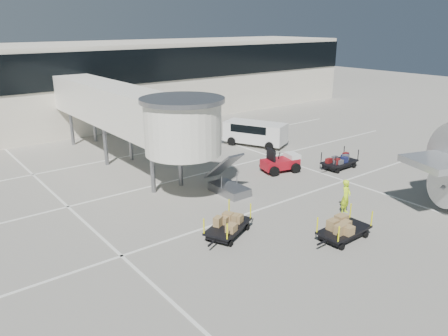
{
  "coord_description": "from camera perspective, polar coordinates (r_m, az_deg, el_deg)",
  "views": [
    {
      "loc": [
        -17.02,
        -14.54,
        10.0
      ],
      "look_at": [
        -2.33,
        4.33,
        2.0
      ],
      "focal_mm": 35.0,
      "sensor_mm": 36.0,
      "label": 1
    }
  ],
  "objects": [
    {
      "name": "ground",
      "position": [
        24.51,
        10.64,
        -5.92
      ],
      "size": [
        140.0,
        140.0,
        0.0
      ],
      "primitive_type": "plane",
      "color": "#9E9A8D",
      "rests_on": "ground"
    },
    {
      "name": "lane_markings",
      "position": [
        30.61,
        -3.29,
        -0.58
      ],
      "size": [
        40.0,
        30.0,
        0.02
      ],
      "color": "silver",
      "rests_on": "ground"
    },
    {
      "name": "terminal",
      "position": [
        47.86,
        -17.52,
        10.59
      ],
      "size": [
        64.0,
        12.11,
        15.2
      ],
      "color": "silver",
      "rests_on": "ground"
    },
    {
      "name": "jet_bridge",
      "position": [
        30.35,
        -11.81,
        7.25
      ],
      "size": [
        5.7,
        20.4,
        6.03
      ],
      "color": "white",
      "rests_on": "ground"
    },
    {
      "name": "baggage_tug",
      "position": [
        30.88,
        7.46,
        0.67
      ],
      "size": [
        2.86,
        2.21,
        1.73
      ],
      "rotation": [
        0.0,
        0.0,
        -0.25
      ],
      "color": "maroon",
      "rests_on": "ground"
    },
    {
      "name": "suitcase_cart",
      "position": [
        32.39,
        14.84,
        0.76
      ],
      "size": [
        3.38,
        1.42,
        1.32
      ],
      "rotation": [
        0.0,
        0.0,
        0.02
      ],
      "color": "black",
      "rests_on": "ground"
    },
    {
      "name": "box_cart_near",
      "position": [
        22.06,
        15.58,
        -7.72
      ],
      "size": [
        3.37,
        1.42,
        1.31
      ],
      "rotation": [
        0.0,
        0.0,
        0.02
      ],
      "color": "black",
      "rests_on": "ground"
    },
    {
      "name": "box_cart_far",
      "position": [
        21.59,
        0.6,
        -7.6
      ],
      "size": [
        3.35,
        2.38,
        1.32
      ],
      "rotation": [
        0.0,
        0.0,
        0.43
      ],
      "color": "black",
      "rests_on": "ground"
    },
    {
      "name": "ground_worker",
      "position": [
        24.73,
        15.63,
        -3.63
      ],
      "size": [
        0.79,
        0.61,
        1.95
      ],
      "primitive_type": "imported",
      "rotation": [
        0.0,
        0.0,
        0.22
      ],
      "color": "#C2F119",
      "rests_on": "ground"
    },
    {
      "name": "minivan",
      "position": [
        37.35,
        3.9,
        4.79
      ],
      "size": [
        4.07,
        5.58,
        1.97
      ],
      "rotation": [
        0.0,
        0.0,
        0.43
      ],
      "color": "white",
      "rests_on": "ground"
    }
  ]
}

